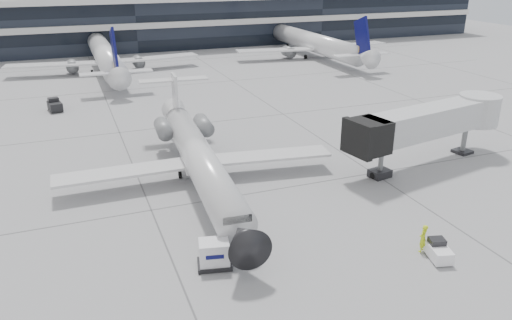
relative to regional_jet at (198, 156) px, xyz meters
name	(u,v)px	position (x,y,z in m)	size (l,w,h in m)	color
ground	(271,190)	(5.11, -4.00, -2.36)	(220.00, 220.00, 0.00)	gray
terminal	(129,23)	(5.11, 78.00, 2.64)	(170.00, 22.00, 10.00)	black
bg_jet_center	(107,71)	(-2.89, 51.00, -2.36)	(32.00, 40.00, 9.60)	white
bg_jet_right	(312,56)	(37.11, 51.00, -2.36)	(32.00, 40.00, 9.60)	white
regional_jet	(198,156)	(0.00, 0.00, 0.00)	(23.94, 29.91, 6.90)	silver
jet_bridge	(435,121)	(21.49, -3.72, 1.81)	(17.77, 6.44, 5.72)	#ADB0B2
ramp_worker	(423,238)	(10.73, -16.26, -1.39)	(0.71, 0.46, 1.94)	#D0EF19
baggage_tug	(439,251)	(11.13, -17.37, -1.80)	(1.63, 2.20, 1.25)	white
cargo_uld	(214,254)	(-2.52, -13.03, -1.48)	(2.42, 2.00, 1.74)	black
traffic_cone	(182,166)	(-0.80, 3.22, -2.12)	(0.37, 0.37, 0.50)	#ED5B0C
far_tug	(55,105)	(-11.44, 27.86, -1.64)	(1.93, 2.75, 1.60)	black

